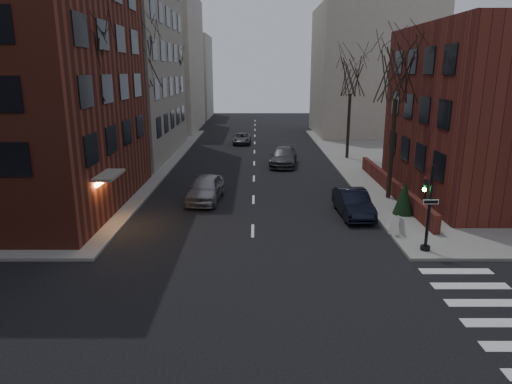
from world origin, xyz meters
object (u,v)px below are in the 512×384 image
at_px(tree_right_b, 351,77).
at_px(car_lane_silver, 206,188).
at_px(tree_left_b, 140,60).
at_px(evergreen_shrub, 404,197).
at_px(tree_right_a, 398,73).
at_px(tree_left_c, 173,72).
at_px(streetlamp_near, 139,127).
at_px(sandwich_board, 398,226).
at_px(traffic_signal, 427,214).
at_px(car_lane_far, 242,139).
at_px(streetlamp_far, 183,106).
at_px(parked_sedan, 353,203).
at_px(tree_left_a, 84,65).
at_px(car_lane_gray, 284,157).

bearing_deg(tree_right_b, car_lane_silver, -129.70).
distance_m(tree_left_b, evergreen_shrub, 22.33).
distance_m(tree_right_a, car_lane_silver, 13.89).
bearing_deg(tree_left_c, tree_left_b, -90.00).
distance_m(tree_right_a, streetlamp_near, 17.87).
height_order(tree_left_b, car_lane_silver, tree_left_b).
distance_m(tree_left_b, car_lane_silver, 12.92).
height_order(tree_right_a, sandwich_board, tree_right_a).
bearing_deg(traffic_signal, car_lane_far, 106.18).
relative_size(tree_left_c, sandwich_board, 9.95).
xyz_separation_m(tree_right_a, streetlamp_far, (-17.00, 24.00, -3.79)).
height_order(parked_sedan, evergreen_shrub, evergreen_shrub).
distance_m(streetlamp_near, evergreen_shrub, 18.73).
bearing_deg(tree_left_a, tree_left_b, 90.00).
height_order(traffic_signal, tree_left_c, tree_left_c).
height_order(tree_right_a, streetlamp_near, tree_right_a).
bearing_deg(sandwich_board, tree_left_b, 121.17).
bearing_deg(evergreen_shrub, parked_sedan, 176.62).
bearing_deg(car_lane_far, evergreen_shrub, -68.62).
bearing_deg(tree_right_a, evergreen_shrub, -92.03).
xyz_separation_m(tree_left_b, car_lane_far, (7.33, 15.40, -8.32)).
bearing_deg(evergreen_shrub, car_lane_far, 110.64).
bearing_deg(car_lane_far, streetlamp_far, 175.66).
bearing_deg(tree_right_a, car_lane_far, 113.69).
bearing_deg(tree_left_c, parked_sedan, -60.06).
height_order(tree_right_b, car_lane_gray, tree_right_b).
xyz_separation_m(tree_left_a, tree_left_c, (0.00, 26.00, -0.44)).
height_order(tree_left_c, parked_sedan, tree_left_c).
distance_m(car_lane_silver, car_lane_far, 23.76).
distance_m(tree_right_b, car_lane_silver, 19.78).
bearing_deg(car_lane_gray, car_lane_far, 116.03).
height_order(car_lane_gray, sandwich_board, car_lane_gray).
bearing_deg(tree_right_b, tree_left_b, -161.18).
bearing_deg(tree_left_c, traffic_signal, -61.64).
bearing_deg(sandwich_board, tree_right_a, 62.16).
relative_size(tree_left_b, evergreen_shrub, 5.50).
xyz_separation_m(tree_left_a, car_lane_far, (7.33, 27.40, -7.88)).
distance_m(tree_left_c, car_lane_gray, 17.39).
relative_size(tree_left_a, tree_left_c, 1.06).
relative_size(parked_sedan, car_lane_far, 1.07).
bearing_deg(tree_right_b, tree_left_c, 155.56).
bearing_deg(streetlamp_far, tree_left_a, -91.23).
bearing_deg(tree_left_b, car_lane_silver, -55.41).
height_order(tree_right_b, car_lane_far, tree_right_b).
bearing_deg(tree_left_c, tree_left_a, -90.00).
bearing_deg(car_lane_silver, car_lane_far, 91.13).
bearing_deg(parked_sedan, car_lane_far, 102.44).
bearing_deg(tree_right_a, tree_left_c, 128.66).
height_order(tree_left_c, streetlamp_near, tree_left_c).
xyz_separation_m(tree_left_c, car_lane_far, (7.33, 1.40, -7.43)).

